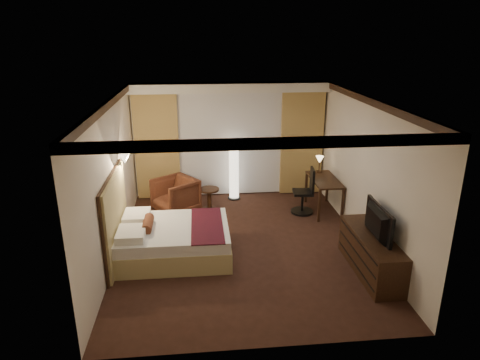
{
  "coord_description": "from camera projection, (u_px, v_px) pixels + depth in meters",
  "views": [
    {
      "loc": [
        -0.76,
        -7.08,
        3.77
      ],
      "look_at": [
        0.0,
        0.4,
        1.15
      ],
      "focal_mm": 32.0,
      "sensor_mm": 36.0,
      "label": 1
    }
  ],
  "objects": [
    {
      "name": "bed",
      "position": [
        175.0,
        241.0,
        7.53
      ],
      "size": [
        1.93,
        1.5,
        0.56
      ],
      "primitive_type": null,
      "color": "white",
      "rests_on": "floor"
    },
    {
      "name": "dresser",
      "position": [
        371.0,
        254.0,
        6.99
      ],
      "size": [
        0.5,
        1.7,
        0.66
      ],
      "primitive_type": null,
      "color": "black",
      "rests_on": "floor"
    },
    {
      "name": "crown_molding",
      "position": [
        242.0,
        103.0,
        7.1
      ],
      "size": [
        4.5,
        5.5,
        0.12
      ],
      "primitive_type": null,
      "color": "black",
      "rests_on": "ceiling"
    },
    {
      "name": "desk_lamp",
      "position": [
        319.0,
        165.0,
        9.63
      ],
      "size": [
        0.18,
        0.18,
        0.34
      ],
      "primitive_type": null,
      "color": "#FFD899",
      "rests_on": "desk"
    },
    {
      "name": "wall_sconce",
      "position": [
        124.0,
        157.0,
        7.71
      ],
      "size": [
        0.24,
        0.24,
        0.24
      ],
      "primitive_type": null,
      "color": "white",
      "rests_on": "left_wall"
    },
    {
      "name": "armchair",
      "position": [
        175.0,
        194.0,
        9.33
      ],
      "size": [
        1.09,
        1.1,
        0.84
      ],
      "primitive_type": "imported",
      "rotation": [
        0.0,
        0.0,
        -0.94
      ],
      "color": "#4E2917",
      "rests_on": "floor"
    },
    {
      "name": "floor_lamp",
      "position": [
        234.0,
        170.0,
        9.97
      ],
      "size": [
        0.3,
        0.3,
        1.41
      ],
      "primitive_type": null,
      "color": "white",
      "rests_on": "floor"
    },
    {
      "name": "curtain_sheer",
      "position": [
        230.0,
        145.0,
        10.07
      ],
      "size": [
        2.48,
        0.04,
        2.45
      ],
      "primitive_type": "cube",
      "color": "silver",
      "rests_on": "back_wall"
    },
    {
      "name": "left_wall",
      "position": [
        112.0,
        181.0,
        7.31
      ],
      "size": [
        0.02,
        5.5,
        2.7
      ],
      "primitive_type": "cube",
      "color": "white",
      "rests_on": "floor"
    },
    {
      "name": "ceiling",
      "position": [
        242.0,
        100.0,
        7.08
      ],
      "size": [
        4.5,
        5.5,
        0.01
      ],
      "primitive_type": "cube",
      "color": "white",
      "rests_on": "back_wall"
    },
    {
      "name": "office_chair",
      "position": [
        303.0,
        191.0,
        9.24
      ],
      "size": [
        0.54,
        0.54,
        1.02
      ],
      "primitive_type": null,
      "rotation": [
        0.0,
        0.0,
        -0.1
      ],
      "color": "black",
      "rests_on": "floor"
    },
    {
      "name": "desk",
      "position": [
        323.0,
        195.0,
        9.38
      ],
      "size": [
        0.55,
        1.2,
        0.75
      ],
      "primitive_type": null,
      "color": "black",
      "rests_on": "floor"
    },
    {
      "name": "headboard",
      "position": [
        116.0,
        219.0,
        7.28
      ],
      "size": [
        0.12,
        1.8,
        1.5
      ],
      "primitive_type": null,
      "color": "tan",
      "rests_on": "floor"
    },
    {
      "name": "right_wall",
      "position": [
        366.0,
        173.0,
        7.74
      ],
      "size": [
        0.02,
        5.5,
        2.7
      ],
      "primitive_type": "cube",
      "color": "white",
      "rests_on": "floor"
    },
    {
      "name": "floor",
      "position": [
        242.0,
        245.0,
        7.97
      ],
      "size": [
        4.5,
        5.5,
        0.01
      ],
      "primitive_type": "cube",
      "color": "black",
      "rests_on": "ground"
    },
    {
      "name": "curtain_right_drape",
      "position": [
        302.0,
        143.0,
        10.17
      ],
      "size": [
        1.0,
        0.14,
        2.45
      ],
      "primitive_type": "cube",
      "color": "tan",
      "rests_on": "back_wall"
    },
    {
      "name": "curtain_left_drape",
      "position": [
        157.0,
        147.0,
        9.85
      ],
      "size": [
        1.0,
        0.14,
        2.45
      ],
      "primitive_type": "cube",
      "color": "tan",
      "rests_on": "back_wall"
    },
    {
      "name": "soffit",
      "position": [
        230.0,
        87.0,
        9.46
      ],
      "size": [
        4.5,
        0.5,
        0.2
      ],
      "primitive_type": "cube",
      "color": "white",
      "rests_on": "ceiling"
    },
    {
      "name": "side_table",
      "position": [
        209.0,
        199.0,
        9.51
      ],
      "size": [
        0.44,
        0.44,
        0.49
      ],
      "primitive_type": null,
      "color": "black",
      "rests_on": "floor"
    },
    {
      "name": "television",
      "position": [
        373.0,
        219.0,
        6.78
      ],
      "size": [
        0.59,
        1.01,
        0.13
      ],
      "primitive_type": "imported",
      "rotation": [
        0.0,
        0.0,
        1.56
      ],
      "color": "black",
      "rests_on": "dresser"
    },
    {
      "name": "back_wall",
      "position": [
        230.0,
        140.0,
        10.11
      ],
      "size": [
        4.5,
        0.02,
        2.7
      ],
      "primitive_type": "cube",
      "color": "white",
      "rests_on": "floor"
    }
  ]
}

